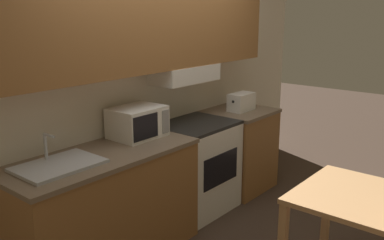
{
  "coord_description": "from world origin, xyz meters",
  "views": [
    {
      "loc": [
        -2.68,
        -2.84,
        1.97
      ],
      "look_at": [
        0.05,
        -0.57,
        1.06
      ],
      "focal_mm": 40.0,
      "sensor_mm": 36.0,
      "label": 1
    }
  ],
  "objects_px": {
    "microwave": "(138,122)",
    "sink_basin": "(59,165)",
    "toaster": "(241,102)",
    "dining_table": "(356,209)",
    "stove_range": "(196,167)"
  },
  "relations": [
    {
      "from": "stove_range",
      "to": "microwave",
      "type": "relative_size",
      "value": 2.05
    },
    {
      "from": "microwave",
      "to": "sink_basin",
      "type": "xyz_separation_m",
      "value": [
        -0.86,
        -0.11,
        -0.12
      ]
    },
    {
      "from": "toaster",
      "to": "sink_basin",
      "type": "xyz_separation_m",
      "value": [
        -2.27,
        0.03,
        -0.08
      ]
    },
    {
      "from": "toaster",
      "to": "sink_basin",
      "type": "bearing_deg",
      "value": 179.3
    },
    {
      "from": "stove_range",
      "to": "toaster",
      "type": "height_order",
      "value": "toaster"
    },
    {
      "from": "microwave",
      "to": "toaster",
      "type": "relative_size",
      "value": 1.38
    },
    {
      "from": "stove_range",
      "to": "toaster",
      "type": "relative_size",
      "value": 2.82
    },
    {
      "from": "dining_table",
      "to": "stove_range",
      "type": "bearing_deg",
      "value": 81.18
    },
    {
      "from": "stove_range",
      "to": "dining_table",
      "type": "xyz_separation_m",
      "value": [
        -0.26,
        -1.67,
        0.16
      ]
    },
    {
      "from": "stove_range",
      "to": "microwave",
      "type": "bearing_deg",
      "value": 172.2
    },
    {
      "from": "stove_range",
      "to": "microwave",
      "type": "height_order",
      "value": "microwave"
    },
    {
      "from": "stove_range",
      "to": "microwave",
      "type": "distance_m",
      "value": 0.91
    },
    {
      "from": "stove_range",
      "to": "dining_table",
      "type": "relative_size",
      "value": 1.07
    },
    {
      "from": "toaster",
      "to": "dining_table",
      "type": "relative_size",
      "value": 0.38
    },
    {
      "from": "dining_table",
      "to": "microwave",
      "type": "bearing_deg",
      "value": 103.6
    }
  ]
}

